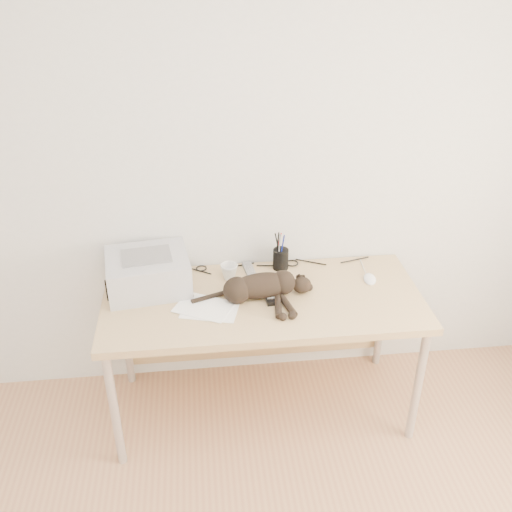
{
  "coord_description": "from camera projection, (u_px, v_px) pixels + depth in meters",
  "views": [
    {
      "loc": [
        -0.3,
        -0.96,
        2.35
      ],
      "look_at": [
        -0.04,
        1.34,
        1.01
      ],
      "focal_mm": 40.0,
      "sensor_mm": 36.0,
      "label": 1
    }
  ],
  "objects": [
    {
      "name": "wall_back",
      "position": [
        255.0,
        166.0,
        2.89
      ],
      "size": [
        3.5,
        0.0,
        3.5
      ],
      "primitive_type": "plane",
      "rotation": [
        1.57,
        0.0,
        0.0
      ],
      "color": "silver",
      "rests_on": "floor"
    },
    {
      "name": "desk",
      "position": [
        261.0,
        310.0,
        3.0
      ],
      "size": [
        1.6,
        0.7,
        0.74
      ],
      "color": "tan",
      "rests_on": "floor"
    },
    {
      "name": "printer",
      "position": [
        148.0,
        272.0,
        2.89
      ],
      "size": [
        0.45,
        0.4,
        0.19
      ],
      "color": "#A8A8AD",
      "rests_on": "desk"
    },
    {
      "name": "papers",
      "position": [
        207.0,
        308.0,
        2.77
      ],
      "size": [
        0.34,
        0.29,
        0.01
      ],
      "color": "white",
      "rests_on": "desk"
    },
    {
      "name": "cat",
      "position": [
        259.0,
        288.0,
        2.82
      ],
      "size": [
        0.62,
        0.29,
        0.14
      ],
      "rotation": [
        0.0,
        0.0,
        0.1
      ],
      "color": "black",
      "rests_on": "desk"
    },
    {
      "name": "mug",
      "position": [
        229.0,
        272.0,
        2.99
      ],
      "size": [
        0.12,
        0.12,
        0.08
      ],
      "primitive_type": "imported",
      "rotation": [
        0.0,
        0.0,
        0.32
      ],
      "color": "white",
      "rests_on": "desk"
    },
    {
      "name": "pen_cup",
      "position": [
        281.0,
        259.0,
        3.07
      ],
      "size": [
        0.08,
        0.08,
        0.22
      ],
      "color": "black",
      "rests_on": "desk"
    },
    {
      "name": "remote_grey",
      "position": [
        250.0,
        271.0,
        3.06
      ],
      "size": [
        0.07,
        0.18,
        0.02
      ],
      "primitive_type": "cube",
      "rotation": [
        0.0,
        0.0,
        0.14
      ],
      "color": "slate",
      "rests_on": "desk"
    },
    {
      "name": "remote_black",
      "position": [
        269.0,
        293.0,
        2.87
      ],
      "size": [
        0.07,
        0.2,
        0.02
      ],
      "primitive_type": "cube",
      "rotation": [
        0.0,
        0.0,
        0.07
      ],
      "color": "black",
      "rests_on": "desk"
    },
    {
      "name": "mouse",
      "position": [
        370.0,
        277.0,
        2.99
      ],
      "size": [
        0.08,
        0.12,
        0.04
      ],
      "primitive_type": "ellipsoid",
      "rotation": [
        0.0,
        0.0,
        -0.15
      ],
      "color": "white",
      "rests_on": "desk"
    },
    {
      "name": "cable_tangle",
      "position": [
        256.0,
        265.0,
        3.12
      ],
      "size": [
        1.36,
        0.07,
        0.01
      ],
      "primitive_type": null,
      "color": "black",
      "rests_on": "desk"
    }
  ]
}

